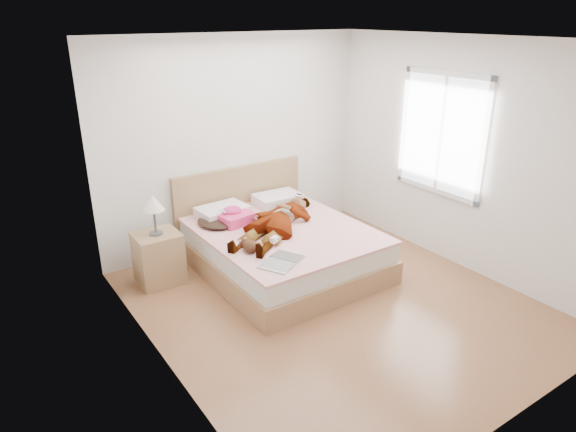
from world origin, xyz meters
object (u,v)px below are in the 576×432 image
Objects in this scene: bed at (279,245)px; towel at (235,217)px; magazine at (283,261)px; woman at (278,217)px; nightstand at (158,254)px; phone at (223,211)px; plush_toy at (249,246)px; coffee_mug at (274,241)px.

bed is 0.61m from towel.
magazine is (-0.10, -1.15, -0.07)m from towel.
nightstand reaches higher than woman.
nightstand is (-0.93, 0.06, -0.25)m from towel.
phone is 0.37× the size of plush_toy.
towel is 0.42× the size of nightstand.
phone is 0.04× the size of bed.
coffee_mug reaches higher than magazine.
coffee_mug is (0.04, -0.78, -0.03)m from towel.
bed is at bearing -18.36° from nightstand.
coffee_mug is at bearing -4.33° from plush_toy.
coffee_mug is at bearing -40.77° from nightstand.
woman is at bearing 59.54° from magazine.
towel is at bearing 134.71° from bed.
plush_toy reaches higher than coffee_mug.
towel is (-0.37, 0.36, -0.04)m from woman.
phone is 0.17m from towel.
nightstand is at bearing 129.95° from plush_toy.
coffee_mug is 0.13× the size of nightstand.
nightstand is (-0.97, 0.84, -0.22)m from coffee_mug.
plush_toy is (-0.61, -0.40, -0.05)m from woman.
plush_toy is at bearing -132.31° from phone.
woman is 7.08× the size of plush_toy.
magazine is at bearing -110.65° from coffee_mug.
coffee_mug is at bearing -71.98° from woman.
magazine is 0.55× the size of nightstand.
coffee_mug is at bearing -129.01° from bed.
towel is at bearing 85.09° from magazine.
woman reaches higher than phone.
plush_toy is (-0.25, -0.76, -0.01)m from towel.
coffee_mug is 1.31m from nightstand.
magazine is at bearing -121.12° from bed.
phone is 0.16× the size of magazine.
plush_toy reaches higher than magazine.
plush_toy is at bearing -148.08° from bed.
nightstand is (-1.31, 0.43, 0.06)m from bed.
bed reaches higher than towel.
nightstand is (-0.80, 0.02, -0.34)m from phone.
plush_toy is at bearing 175.67° from coffee_mug.
nightstand reaches higher than magazine.
magazine is 4.20× the size of coffee_mug.
woman reaches higher than coffee_mug.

